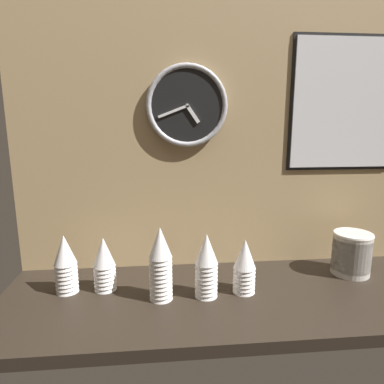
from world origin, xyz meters
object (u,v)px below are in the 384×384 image
object	(u,v)px
cup_stack_left	(104,264)
bowl_stack_far_right	(352,252)
cup_stack_center_left	(161,264)
cup_stack_center_right	(244,266)
cup_stack_center	(206,265)
cup_stack_far_left	(66,264)
wall_clock	(187,106)
menu_board	(345,104)

from	to	relation	value
cup_stack_left	bowl_stack_far_right	distance (cm)	93.52
cup_stack_left	bowl_stack_far_right	world-z (taller)	cup_stack_left
cup_stack_left	cup_stack_center_left	distance (cm)	21.60
cup_stack_left	cup_stack_center_left	xyz separation A→B (cm)	(19.64, -8.48, 2.96)
cup_stack_center_right	cup_stack_left	world-z (taller)	same
cup_stack_center	cup_stack_left	world-z (taller)	cup_stack_center
cup_stack_center_left	cup_stack_left	bearing A→B (deg)	156.66
cup_stack_far_left	wall_clock	bearing A→B (deg)	21.68
cup_stack_center_left	cup_stack_far_left	world-z (taller)	cup_stack_center_left
cup_stack_center	cup_stack_left	size ratio (longest dim) A/B	1.15
cup_stack_center	cup_stack_center_left	size ratio (longest dim) A/B	0.88
cup_stack_center	cup_stack_left	xyz separation A→B (cm)	(-34.97, 8.08, -1.48)
cup_stack_center	cup_stack_center_right	size ratio (longest dim) A/B	1.15
bowl_stack_far_right	wall_clock	bearing A→B (deg)	168.19
cup_stack_center	wall_clock	xyz separation A→B (cm)	(-4.27, 25.02, 52.98)
menu_board	cup_stack_center	bearing A→B (deg)	-156.02
cup_stack_left	cup_stack_center_right	bearing A→B (deg)	-7.34
cup_stack_center	bowl_stack_far_right	bearing A→B (deg)	11.51
cup_stack_center	menu_board	size ratio (longest dim) A/B	0.43
cup_stack_center_left	wall_clock	distance (cm)	58.49
cup_stack_center_right	bowl_stack_far_right	distance (cm)	46.08
cup_stack_center	menu_board	distance (cm)	83.51
cup_stack_left	wall_clock	bearing A→B (deg)	28.90
cup_stack_far_left	bowl_stack_far_right	bearing A→B (deg)	2.29
cup_stack_center_left	menu_board	distance (cm)	94.12
cup_stack_center_left	cup_stack_center_right	bearing A→B (deg)	4.42
bowl_stack_far_right	cup_stack_left	bearing A→B (deg)	-177.65
cup_stack_center_left	wall_clock	world-z (taller)	wall_clock
cup_stack_center_left	bowl_stack_far_right	size ratio (longest dim) A/B	1.51
cup_stack_center_left	menu_board	size ratio (longest dim) A/B	0.48
cup_stack_left	cup_stack_far_left	world-z (taller)	cup_stack_far_left
cup_stack_left	menu_board	xyz separation A→B (cm)	(93.24, 17.83, 55.40)
cup_stack_left	wall_clock	distance (cm)	64.77
cup_stack_center	menu_board	bearing A→B (deg)	23.98
cup_stack_center_right	cup_stack_center_left	bearing A→B (deg)	-175.58
cup_stack_center	cup_stack_center_left	xyz separation A→B (cm)	(-15.33, -0.40, 1.48)
cup_stack_far_left	wall_clock	size ratio (longest dim) A/B	0.68
cup_stack_center_right	cup_stack_far_left	bearing A→B (deg)	174.59
cup_stack_far_left	menu_board	world-z (taller)	menu_board
bowl_stack_far_right	cup_stack_center_left	bearing A→B (deg)	-170.53
cup_stack_far_left	cup_stack_center_left	bearing A→B (deg)	-13.85
cup_stack_left	menu_board	size ratio (longest dim) A/B	0.37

